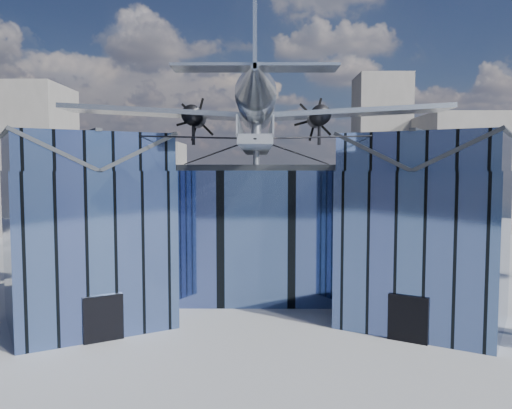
{
  "coord_description": "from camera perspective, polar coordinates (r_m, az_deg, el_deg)",
  "views": [
    {
      "loc": [
        0.18,
        -31.68,
        9.64
      ],
      "look_at": [
        0.0,
        2.0,
        7.2
      ],
      "focal_mm": 35.0,
      "sensor_mm": 36.0,
      "label": 1
    }
  ],
  "objects": [
    {
      "name": "museum",
      "position": [
        37.72,
        0.03,
        -2.1
      ],
      "size": [
        32.88,
        24.5,
        17.6
      ],
      "color": "#4A6197",
      "rests_on": "ground"
    },
    {
      "name": "ground_plane",
      "position": [
        33.11,
        -0.02,
        -12.78
      ],
      "size": [
        120.0,
        120.0,
        0.0
      ],
      "primitive_type": "plane",
      "color": "gray"
    },
    {
      "name": "bg_towers",
      "position": [
        82.18,
        1.19,
        4.4
      ],
      "size": [
        77.0,
        24.5,
        26.0
      ],
      "color": "slate",
      "rests_on": "ground"
    }
  ]
}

